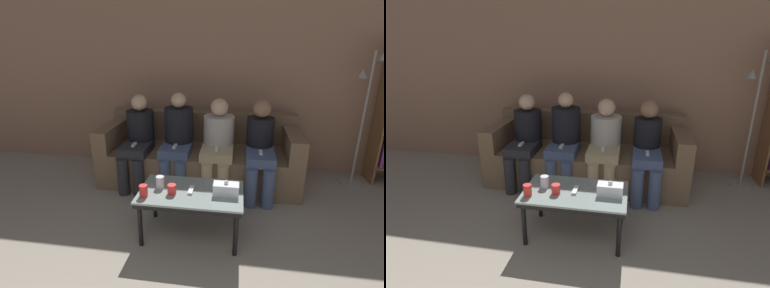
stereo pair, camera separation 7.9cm
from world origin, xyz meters
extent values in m
cube|color=#9E755B|center=(0.00, 4.01, 1.30)|extent=(12.00, 0.06, 2.60)
cube|color=brown|center=(0.00, 3.43, 0.22)|extent=(2.38, 0.89, 0.44)
cube|color=brown|center=(0.00, 3.78, 0.63)|extent=(2.38, 0.20, 0.39)
cube|color=brown|center=(-1.10, 3.43, 0.57)|extent=(0.18, 0.89, 0.27)
cube|color=brown|center=(1.10, 3.43, 0.57)|extent=(0.18, 0.89, 0.27)
cube|color=#8C9E99|center=(0.08, 2.31, 0.44)|extent=(0.91, 0.56, 0.02)
cube|color=black|center=(0.08, 2.31, 0.41)|extent=(0.89, 0.55, 0.04)
cylinder|color=black|center=(-0.33, 2.08, 0.19)|extent=(0.04, 0.04, 0.39)
cylinder|color=black|center=(0.49, 2.08, 0.19)|extent=(0.04, 0.04, 0.39)
cylinder|color=black|center=(-0.33, 2.54, 0.19)|extent=(0.04, 0.04, 0.39)
cylinder|color=black|center=(0.49, 2.54, 0.19)|extent=(0.04, 0.04, 0.39)
cylinder|color=silver|center=(-0.21, 2.33, 0.50)|extent=(0.07, 0.07, 0.11)
cylinder|color=red|center=(-0.08, 2.23, 0.49)|extent=(0.08, 0.08, 0.09)
cylinder|color=red|center=(-0.30, 2.15, 0.50)|extent=(0.07, 0.07, 0.10)
cube|color=white|center=(0.39, 2.30, 0.49)|extent=(0.22, 0.12, 0.10)
sphere|color=white|center=(0.39, 2.30, 0.56)|extent=(0.04, 0.04, 0.04)
cube|color=white|center=(0.08, 2.31, 0.45)|extent=(0.04, 0.15, 0.02)
cube|color=#8E4293|center=(2.22, 3.78, 0.36)|extent=(0.04, 0.24, 0.29)
cylinder|color=gray|center=(1.89, 3.63, 0.01)|extent=(0.26, 0.26, 0.02)
cylinder|color=gray|center=(1.89, 3.63, 0.80)|extent=(0.03, 0.03, 1.60)
cone|color=gray|center=(1.81, 3.67, 1.35)|extent=(0.12, 0.12, 0.10)
cylinder|color=#28282D|center=(-0.81, 2.94, 0.22)|extent=(0.13, 0.13, 0.44)
cylinder|color=#28282D|center=(-0.63, 2.94, 0.22)|extent=(0.13, 0.13, 0.44)
cube|color=#28282D|center=(-0.72, 3.16, 0.49)|extent=(0.33, 0.44, 0.10)
cylinder|color=black|center=(-0.72, 3.38, 0.67)|extent=(0.33, 0.33, 0.46)
sphere|color=#DBAD89|center=(-0.72, 3.38, 0.99)|extent=(0.19, 0.19, 0.19)
cube|color=white|center=(-0.72, 3.11, 0.55)|extent=(0.04, 0.12, 0.02)
cylinder|color=#47567A|center=(-0.33, 2.98, 0.22)|extent=(0.13, 0.13, 0.44)
cylinder|color=#47567A|center=(-0.15, 2.98, 0.22)|extent=(0.13, 0.13, 0.44)
cube|color=#47567A|center=(-0.24, 3.18, 0.49)|extent=(0.34, 0.41, 0.10)
cylinder|color=black|center=(-0.24, 3.38, 0.69)|extent=(0.34, 0.34, 0.51)
sphere|color=#DBAD89|center=(-0.24, 3.38, 1.04)|extent=(0.18, 0.18, 0.18)
cube|color=white|center=(-0.24, 3.14, 0.55)|extent=(0.04, 0.12, 0.02)
cylinder|color=tan|center=(0.15, 2.97, 0.22)|extent=(0.13, 0.13, 0.44)
cylinder|color=tan|center=(0.33, 2.97, 0.22)|extent=(0.13, 0.13, 0.44)
cube|color=tan|center=(0.24, 3.17, 0.49)|extent=(0.36, 0.41, 0.10)
cylinder|color=#B7B2A8|center=(0.24, 3.38, 0.65)|extent=(0.36, 0.36, 0.43)
sphere|color=#DBAD89|center=(0.24, 3.38, 0.97)|extent=(0.20, 0.20, 0.20)
cube|color=white|center=(0.24, 3.13, 0.55)|extent=(0.04, 0.12, 0.02)
cylinder|color=#47567A|center=(0.63, 2.89, 0.22)|extent=(0.13, 0.13, 0.44)
cylinder|color=#47567A|center=(0.81, 2.89, 0.22)|extent=(0.13, 0.13, 0.44)
cube|color=#47567A|center=(0.72, 3.14, 0.49)|extent=(0.31, 0.49, 0.10)
cylinder|color=black|center=(0.72, 3.38, 0.65)|extent=(0.31, 0.31, 0.43)
sphere|color=#997051|center=(0.72, 3.38, 0.97)|extent=(0.20, 0.20, 0.20)
cube|color=white|center=(0.72, 3.09, 0.55)|extent=(0.04, 0.12, 0.02)
camera|label=1|loc=(0.45, -0.01, 1.71)|focal=28.00mm
camera|label=2|loc=(0.53, 0.00, 1.71)|focal=28.00mm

